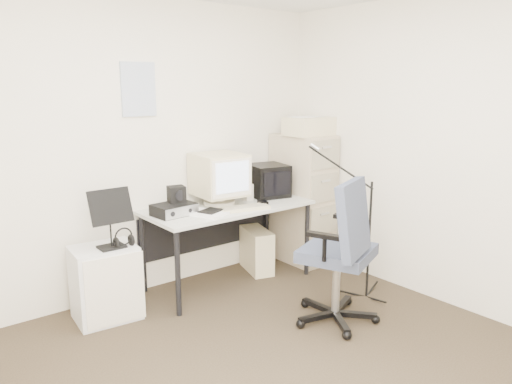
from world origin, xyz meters
TOP-DOWN VIEW (x-y plane):
  - floor at (0.00, 0.00)m, footprint 3.60×3.60m
  - wall_back at (0.00, 1.80)m, footprint 3.60×0.02m
  - wall_right at (1.80, 0.00)m, footprint 0.02×3.60m
  - wall_calendar at (-0.02, 1.79)m, footprint 0.30×0.02m
  - filing_cabinet at (1.58, 1.48)m, footprint 0.40×0.60m
  - printer at (1.58, 1.41)m, footprint 0.46×0.32m
  - desk at (0.63, 1.45)m, footprint 1.50×0.70m
  - crt_monitor at (0.60, 1.55)m, footprint 0.45×0.47m
  - crt_tv at (1.16, 1.53)m, footprint 0.40×0.42m
  - desk_speaker at (0.90, 1.51)m, footprint 0.08×0.08m
  - keyboard at (0.65, 1.25)m, footprint 0.47×0.25m
  - mouse at (0.89, 1.28)m, footprint 0.11×0.14m
  - radio_receiver at (0.09, 1.47)m, footprint 0.35×0.27m
  - radio_speaker at (0.14, 1.51)m, footprint 0.16×0.15m
  - papers at (0.31, 1.31)m, footprint 0.33×0.37m
  - pc_tower at (1.02, 1.53)m, footprint 0.32×0.48m
  - office_chair at (0.83, 0.32)m, footprint 0.86×0.86m
  - side_cart at (-0.53, 1.47)m, footprint 0.50×0.42m
  - music_stand at (-0.49, 1.40)m, footprint 0.34×0.21m
  - headphones at (-0.40, 1.37)m, footprint 0.21×0.21m
  - mic_stand at (1.38, 0.46)m, footprint 0.03×0.03m

SIDE VIEW (x-z plane):
  - floor at x=0.00m, z-range -0.01..0.00m
  - pc_tower at x=1.02m, z-range 0.00..0.42m
  - side_cart at x=-0.53m, z-range 0.00..0.58m
  - desk at x=0.63m, z-range 0.00..0.73m
  - office_chair at x=0.83m, z-range 0.00..1.14m
  - headphones at x=-0.40m, z-range 0.62..0.65m
  - filing_cabinet at x=1.58m, z-range 0.00..1.30m
  - mic_stand at x=1.38m, z-range 0.00..1.32m
  - papers at x=0.31m, z-range 0.73..0.75m
  - keyboard at x=0.65m, z-range 0.73..0.75m
  - mouse at x=0.89m, z-range 0.73..0.77m
  - radio_receiver at x=0.09m, z-range 0.73..0.83m
  - desk_speaker at x=0.90m, z-range 0.73..0.88m
  - music_stand at x=-0.49m, z-range 0.58..1.05m
  - crt_tv at x=1.16m, z-range 0.73..1.04m
  - radio_speaker at x=0.14m, z-range 0.83..0.96m
  - crt_monitor at x=0.60m, z-range 0.73..1.19m
  - wall_back at x=0.00m, z-range 0.00..2.50m
  - wall_right at x=1.80m, z-range 0.00..2.50m
  - printer at x=1.58m, z-range 1.30..1.48m
  - wall_calendar at x=-0.02m, z-range 1.53..1.97m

